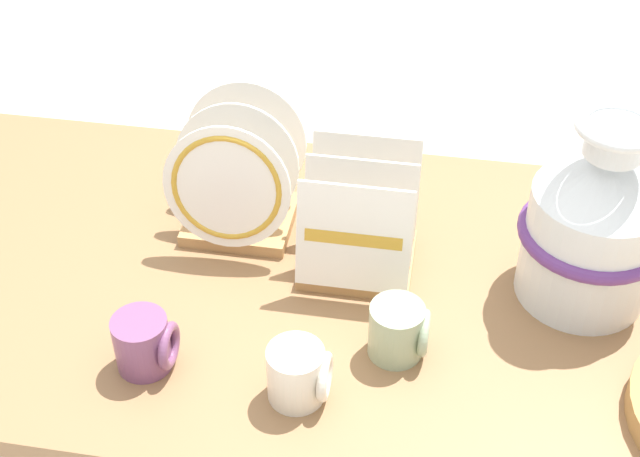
# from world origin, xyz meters

# --- Properties ---
(display_table) EXTENTS (1.56, 0.78, 0.66)m
(display_table) POSITION_xyz_m (0.00, 0.00, 0.59)
(display_table) COLOR olive
(display_table) RESTS_ON ground_plane
(ceramic_vase) EXTENTS (0.23, 0.23, 0.32)m
(ceramic_vase) POSITION_xyz_m (0.41, 0.05, 0.80)
(ceramic_vase) COLOR silver
(ceramic_vase) RESTS_ON display_table
(dish_rack_round_plates) EXTENTS (0.21, 0.19, 0.24)m
(dish_rack_round_plates) POSITION_xyz_m (-0.16, 0.11, 0.75)
(dish_rack_round_plates) COLOR tan
(dish_rack_round_plates) RESTS_ON display_table
(dish_rack_square_plates) EXTENTS (0.18, 0.18, 0.20)m
(dish_rack_square_plates) POSITION_xyz_m (0.06, 0.05, 0.72)
(dish_rack_square_plates) COLOR tan
(dish_rack_square_plates) RESTS_ON display_table
(mug_plum_glaze) EXTENTS (0.09, 0.08, 0.09)m
(mug_plum_glaze) POSITION_xyz_m (-0.22, -0.22, 0.70)
(mug_plum_glaze) COLOR #7A4770
(mug_plum_glaze) RESTS_ON display_table
(mug_cream_glaze) EXTENTS (0.09, 0.08, 0.09)m
(mug_cream_glaze) POSITION_xyz_m (0.01, -0.24, 0.70)
(mug_cream_glaze) COLOR silver
(mug_cream_glaze) RESTS_ON display_table
(mug_sage_glaze) EXTENTS (0.09, 0.08, 0.09)m
(mug_sage_glaze) POSITION_xyz_m (0.14, -0.13, 0.70)
(mug_sage_glaze) COLOR #9EB28E
(mug_sage_glaze) RESTS_ON display_table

